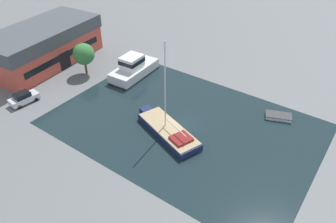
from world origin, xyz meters
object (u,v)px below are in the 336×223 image
Objects in this scene: motor_cruiser at (134,69)px; quay_tree_near_building at (84,54)px; sailboat_moored at (168,130)px; warehouse_building at (43,45)px; parked_car at (24,98)px; small_dinghy at (278,116)px.

quay_tree_near_building is at bearing 26.87° from motor_cruiser.
sailboat_moored reaches higher than quay_tree_near_building.
motor_cruiser is at bearing -77.29° from warehouse_building.
parked_car is 22.22m from sailboat_moored.
quay_tree_near_building is (1.21, -8.97, 0.30)m from warehouse_building.
quay_tree_near_building is 11.77m from parked_car.
parked_car is 17.35m from motor_cruiser.
small_dinghy is (7.90, -39.78, -3.02)m from warehouse_building.
quay_tree_near_building is 31.70m from small_dinghy.
warehouse_building is 29.74m from sailboat_moored.
warehouse_building is 9.06m from quay_tree_near_building.
small_dinghy is (18.11, -31.64, -0.58)m from parked_car.
warehouse_building is 13.28m from parked_car.
warehouse_building is at bearing 97.65° from quay_tree_near_building.
motor_cruiser is at bearing -105.04° from small_dinghy.
sailboat_moored reaches higher than motor_cruiser.
sailboat_moored is 1.35× the size of motor_cruiser.
motor_cruiser is 2.39× the size of small_dinghy.
motor_cruiser is at bearing -59.81° from quay_tree_near_building.
quay_tree_near_building is 1.24× the size of parked_car.
warehouse_building is 1.67× the size of sailboat_moored.
parked_car is at bearing -147.01° from warehouse_building.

